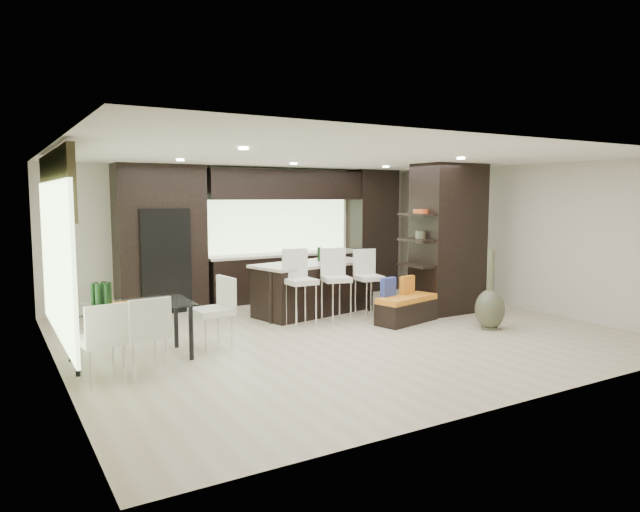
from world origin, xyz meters
TOP-DOWN VIEW (x-y plane):
  - ground at (0.00, 0.00)m, footprint 8.00×8.00m
  - back_wall at (0.00, 3.50)m, footprint 8.00×0.02m
  - left_wall at (-4.00, 0.00)m, footprint 0.02×7.00m
  - right_wall at (4.00, 0.00)m, footprint 0.02×7.00m
  - ceiling at (0.00, 0.00)m, footprint 8.00×7.00m
  - window_left at (-3.96, 0.20)m, footprint 0.04×3.20m
  - window_back at (0.60, 3.46)m, footprint 3.40×0.04m
  - stone_accent at (-3.93, 0.20)m, footprint 0.08×3.00m
  - ceiling_spots at (0.00, 0.25)m, footprint 4.00×3.00m
  - back_cabinetry at (0.50, 3.17)m, footprint 6.80×0.68m
  - refrigerator at (-1.90, 3.12)m, footprint 0.90×0.68m
  - partition_column at (2.60, 0.40)m, footprint 1.20×0.80m
  - kitchen_island at (0.39, 1.52)m, footprint 2.39×1.41m
  - stool_left at (-0.29, 0.72)m, footprint 0.45×0.45m
  - stool_mid at (0.39, 0.72)m, footprint 0.54×0.54m
  - stool_right at (1.08, 0.73)m, footprint 0.48×0.48m
  - bench at (1.36, 0.03)m, footprint 1.25×0.72m
  - floor_vase at (2.20, -1.01)m, footprint 0.56×0.56m
  - dining_table at (-3.13, 0.10)m, footprint 1.55×0.88m
  - chair_near at (-3.13, -0.65)m, footprint 0.52×0.52m
  - chair_far at (-3.61, -0.65)m, footprint 0.52×0.52m
  - chair_end at (-2.04, 0.10)m, footprint 0.56×0.56m

SIDE VIEW (x-z plane):
  - ground at x=0.00m, z-range 0.00..0.00m
  - bench at x=1.36m, z-range 0.00..0.45m
  - dining_table at x=-3.13m, z-range 0.00..0.74m
  - chair_far at x=-3.61m, z-range 0.00..0.87m
  - chair_near at x=-3.13m, z-range 0.00..0.89m
  - chair_end at x=-2.04m, z-range 0.00..0.92m
  - kitchen_island at x=0.39m, z-range 0.00..0.93m
  - stool_right at x=1.08m, z-range 0.00..0.96m
  - stool_mid at x=0.39m, z-range 0.00..1.00m
  - stool_left at x=-0.29m, z-range 0.00..1.02m
  - floor_vase at x=2.20m, z-range 0.00..1.29m
  - refrigerator at x=-1.90m, z-range 0.00..1.90m
  - back_wall at x=0.00m, z-range 0.00..2.70m
  - left_wall at x=-4.00m, z-range 0.00..2.70m
  - right_wall at x=4.00m, z-range 0.00..2.70m
  - window_left at x=-3.96m, z-range 0.40..2.30m
  - back_cabinetry at x=0.50m, z-range 0.00..2.70m
  - partition_column at x=2.60m, z-range 0.00..2.70m
  - window_back at x=0.60m, z-range 0.95..2.15m
  - stone_accent at x=-3.93m, z-range 1.85..2.65m
  - ceiling_spots at x=0.00m, z-range 2.67..2.69m
  - ceiling at x=0.00m, z-range 2.69..2.71m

